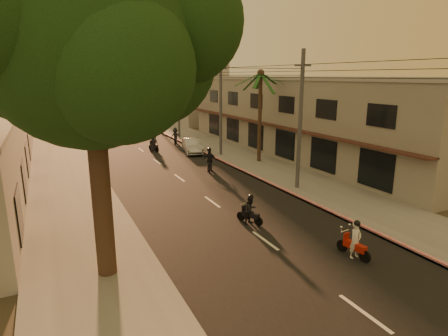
% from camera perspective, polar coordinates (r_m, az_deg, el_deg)
% --- Properties ---
extents(ground, '(160.00, 160.00, 0.00)m').
position_cam_1_polar(ground, '(16.12, 10.12, -13.57)').
color(ground, '#383023').
rests_on(ground, ground).
extents(road, '(10.00, 140.00, 0.02)m').
position_cam_1_polar(road, '(33.46, -10.15, 0.95)').
color(road, black).
rests_on(road, ground).
extents(sidewalk_right, '(5.00, 140.00, 0.12)m').
position_cam_1_polar(sidewalk_right, '(36.10, 1.38, 2.20)').
color(sidewalk_right, slate).
rests_on(sidewalk_right, ground).
extents(sidewalk_left, '(5.00, 140.00, 0.12)m').
position_cam_1_polar(sidewalk_left, '(32.35, -23.04, -0.31)').
color(sidewalk_left, slate).
rests_on(sidewalk_left, ground).
extents(curb_stripe, '(0.20, 60.00, 0.20)m').
position_cam_1_polar(curb_stripe, '(30.68, 1.62, 0.17)').
color(curb_stripe, red).
rests_on(curb_stripe, ground).
extents(shophouse_row, '(8.80, 34.20, 7.30)m').
position_cam_1_polar(shophouse_row, '(37.29, 11.80, 7.87)').
color(shophouse_row, gray).
rests_on(shophouse_row, ground).
extents(distant_tower, '(12.10, 12.10, 28.00)m').
position_cam_1_polar(distant_tower, '(72.13, -5.93, 19.09)').
color(distant_tower, '#B7B5B2').
rests_on(distant_tower, ground).
extents(broadleaf_tree, '(9.60, 8.70, 12.10)m').
position_cam_1_polar(broadleaf_tree, '(13.82, -18.32, 17.80)').
color(broadleaf_tree, black).
rests_on(broadleaf_tree, ground).
extents(palm_tree, '(5.00, 5.00, 8.20)m').
position_cam_1_polar(palm_tree, '(32.10, 5.60, 13.43)').
color(palm_tree, black).
rests_on(palm_tree, ground).
extents(utility_poles, '(1.20, 48.26, 9.00)m').
position_cam_1_polar(utility_poles, '(34.79, -0.51, 12.51)').
color(utility_poles, '#38383A').
rests_on(utility_poles, ground).
extents(filler_right, '(8.00, 14.00, 6.00)m').
position_cam_1_polar(filler_right, '(60.99, -3.89, 9.75)').
color(filler_right, '#9A968B').
rests_on(filler_right, ground).
extents(filler_left_far, '(8.00, 14.00, 7.00)m').
position_cam_1_polar(filler_left_far, '(63.84, -30.83, 8.48)').
color(filler_left_far, '#9A968B').
rests_on(filler_left_far, ground).
extents(scooter_red, '(0.71, 1.69, 1.66)m').
position_cam_1_polar(scooter_red, '(16.65, 19.34, -10.46)').
color(scooter_red, black).
rests_on(scooter_red, ground).
extents(scooter_mid_a, '(1.14, 1.50, 1.57)m').
position_cam_1_polar(scooter_mid_a, '(19.18, 4.08, -6.43)').
color(scooter_mid_a, black).
rests_on(scooter_mid_a, ground).
extents(scooter_mid_b, '(1.37, 1.84, 1.91)m').
position_cam_1_polar(scooter_mid_b, '(29.49, -2.25, 1.14)').
color(scooter_mid_b, black).
rests_on(scooter_mid_b, ground).
extents(scooter_far_a, '(1.10, 1.84, 1.84)m').
position_cam_1_polar(scooter_far_a, '(37.98, -10.65, 3.73)').
color(scooter_far_a, black).
rests_on(scooter_far_a, ground).
extents(scooter_far_b, '(1.61, 1.82, 1.89)m').
position_cam_1_polar(scooter_far_b, '(41.52, -7.42, 4.76)').
color(scooter_far_b, black).
rests_on(scooter_far_b, ground).
extents(parked_car, '(3.25, 4.94, 1.43)m').
position_cam_1_polar(parked_car, '(36.73, -4.87, 3.39)').
color(parked_car, '#A0A3A8').
rests_on(parked_car, ground).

